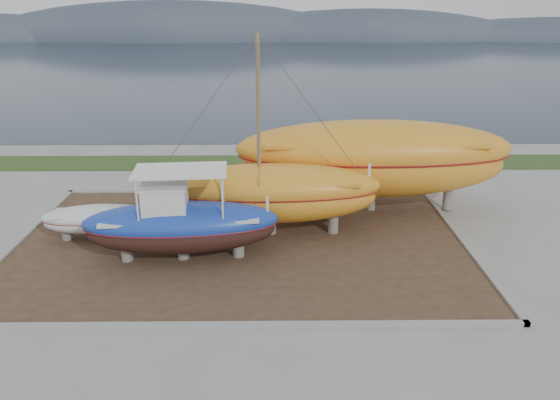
{
  "coord_description": "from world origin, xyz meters",
  "views": [
    {
      "loc": [
        1.39,
        -16.39,
        9.46
      ],
      "look_at": [
        1.6,
        4.0,
        1.88
      ],
      "focal_mm": 35.0,
      "sensor_mm": 36.0,
      "label": 1
    }
  ],
  "objects_px": {
    "orange_sailboat": "(270,140)",
    "orange_bare_hull": "(373,167)",
    "white_dinghy": "(98,222)",
    "blue_caique": "(181,215)"
  },
  "relations": [
    {
      "from": "orange_sailboat",
      "to": "orange_bare_hull",
      "type": "xyz_separation_m",
      "value": [
        4.69,
        2.72,
        -2.01
      ]
    },
    {
      "from": "orange_sailboat",
      "to": "white_dinghy",
      "type": "bearing_deg",
      "value": -177.84
    },
    {
      "from": "white_dinghy",
      "to": "orange_sailboat",
      "type": "height_order",
      "value": "orange_sailboat"
    },
    {
      "from": "orange_sailboat",
      "to": "orange_bare_hull",
      "type": "relative_size",
      "value": 0.73
    },
    {
      "from": "orange_sailboat",
      "to": "orange_bare_hull",
      "type": "height_order",
      "value": "orange_sailboat"
    },
    {
      "from": "blue_caique",
      "to": "orange_sailboat",
      "type": "relative_size",
      "value": 0.8
    },
    {
      "from": "white_dinghy",
      "to": "orange_sailboat",
      "type": "bearing_deg",
      "value": -2.88
    },
    {
      "from": "blue_caique",
      "to": "orange_bare_hull",
      "type": "distance_m",
      "value": 9.51
    },
    {
      "from": "orange_sailboat",
      "to": "orange_bare_hull",
      "type": "bearing_deg",
      "value": 29.15
    },
    {
      "from": "blue_caique",
      "to": "white_dinghy",
      "type": "distance_m",
      "value": 4.41
    }
  ]
}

